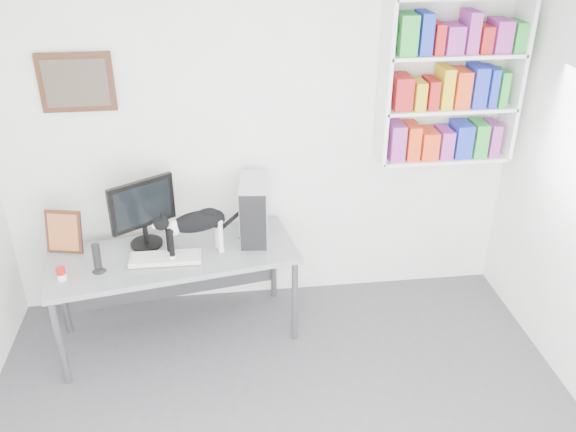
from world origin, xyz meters
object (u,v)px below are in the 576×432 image
(monitor, at_px, (143,213))
(leaning_print, at_px, (64,231))
(bookshelf, at_px, (451,81))
(speaker, at_px, (97,258))
(desk, at_px, (177,295))
(soup_can, at_px, (61,274))
(pc_tower, at_px, (254,209))
(cat, at_px, (197,233))
(keyboard, at_px, (166,258))

(monitor, xyz_separation_m, leaning_print, (-0.58, -0.01, -0.10))
(bookshelf, bearing_deg, speaker, -168.15)
(bookshelf, relative_size, monitor, 2.31)
(desk, relative_size, monitor, 3.32)
(speaker, height_order, soup_can, speaker)
(pc_tower, bearing_deg, bookshelf, 12.97)
(desk, relative_size, pc_tower, 3.93)
(leaning_print, bearing_deg, monitor, 13.99)
(cat, bearing_deg, keyboard, 176.07)
(monitor, xyz_separation_m, soup_can, (-0.54, -0.40, -0.22))
(pc_tower, relative_size, soup_can, 4.86)
(leaning_print, bearing_deg, bookshelf, 17.40)
(keyboard, distance_m, speaker, 0.47)
(speaker, relative_size, leaning_print, 0.68)
(pc_tower, bearing_deg, leaning_print, -171.71)
(keyboard, xyz_separation_m, pc_tower, (0.66, 0.28, 0.21))
(monitor, height_order, leaning_print, monitor)
(monitor, xyz_separation_m, keyboard, (0.15, -0.24, -0.25))
(keyboard, bearing_deg, leaning_print, 163.38)
(pc_tower, xyz_separation_m, soup_can, (-1.35, -0.45, -0.18))
(speaker, distance_m, soup_can, 0.26)
(desk, bearing_deg, monitor, 132.33)
(bookshelf, distance_m, desk, 2.60)
(bookshelf, distance_m, keyboard, 2.46)
(monitor, bearing_deg, desk, -70.08)
(pc_tower, height_order, leaning_print, pc_tower)
(keyboard, height_order, speaker, speaker)
(desk, relative_size, keyboard, 3.52)
(desk, xyz_separation_m, speaker, (-0.50, -0.17, 0.48))
(soup_can, xyz_separation_m, cat, (0.92, 0.22, 0.13))
(monitor, relative_size, speaker, 2.39)
(leaning_print, distance_m, soup_can, 0.41)
(monitor, relative_size, pc_tower, 1.18)
(leaning_print, bearing_deg, soup_can, -71.43)
(pc_tower, distance_m, speaker, 1.18)
(bookshelf, xyz_separation_m, leaning_print, (-2.88, -0.23, -0.94))
(soup_can, bearing_deg, monitor, 37.03)
(monitor, height_order, soup_can, monitor)
(keyboard, height_order, soup_can, soup_can)
(speaker, bearing_deg, monitor, 45.56)
(desk, height_order, speaker, speaker)
(leaning_print, relative_size, soup_can, 3.52)
(pc_tower, height_order, cat, pc_tower)
(keyboard, bearing_deg, cat, 13.71)
(bookshelf, height_order, keyboard, bookshelf)
(leaning_print, bearing_deg, speaker, -36.26)
(desk, xyz_separation_m, cat, (0.18, -0.03, 0.55))
(bookshelf, height_order, soup_can, bookshelf)
(desk, height_order, pc_tower, pc_tower)
(speaker, bearing_deg, desk, 17.12)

